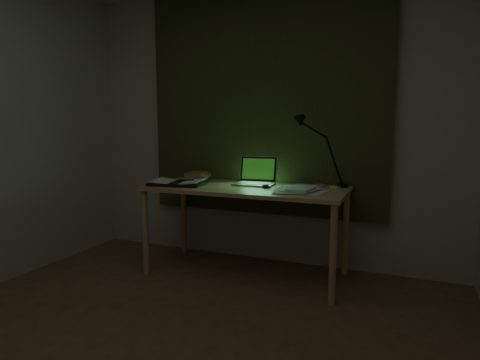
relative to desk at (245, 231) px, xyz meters
The scene contains 11 objects.
wall_back 0.98m from the desk, 88.80° to the left, with size 3.50×0.00×2.50m, color beige.
curtain 1.15m from the desk, 88.68° to the left, with size 2.20×0.06×2.00m, color #32381C.
desk is the anchor object (origin of this frame).
laptop 0.51m from the desk, 74.21° to the left, with size 0.33×0.37×0.24m, color #AEAFB3, non-canonical shape.
open_textbook 0.71m from the desk, 169.17° to the right, with size 0.44×0.32×0.04m, color white, non-canonical shape.
book_stack 0.70m from the desk, 162.11° to the left, with size 0.18×0.22×0.09m, color white, non-canonical shape.
loose_papers 0.57m from the desk, ahead, with size 0.37×0.40×0.02m, color silver, non-canonical shape.
mouse 0.43m from the desk, ahead, with size 0.05×0.09×0.03m, color black.
sticky_yellow 0.82m from the desk, 17.75° to the left, with size 0.07×0.07×0.01m, color yellow.
sticky_pink 0.73m from the desk, 25.48° to the left, with size 0.08×0.08×0.02m, color pink.
desk_lamp 1.02m from the desk, 21.25° to the left, with size 0.37×0.29×0.55m, color black, non-canonical shape.
Camera 1 is at (1.20, -1.48, 1.24)m, focal length 30.00 mm.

